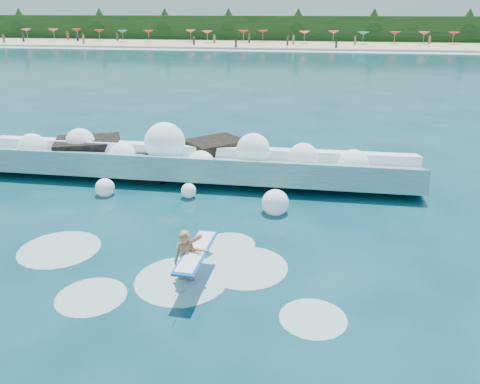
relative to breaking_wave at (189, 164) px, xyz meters
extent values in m
plane|color=#072E3B|center=(1.35, -6.38, -0.56)|extent=(200.00, 200.00, 0.00)
cube|color=tan|center=(1.35, 71.62, -0.36)|extent=(140.00, 20.00, 0.40)
cube|color=silver|center=(1.35, 60.62, -0.52)|extent=(140.00, 5.00, 0.08)
cube|color=black|center=(1.35, 81.62, 1.94)|extent=(140.00, 4.00, 5.00)
cube|color=teal|center=(0.00, -0.16, -0.09)|extent=(18.58, 2.83, 1.55)
cube|color=silver|center=(0.00, 0.64, 0.37)|extent=(18.58, 1.31, 0.72)
cube|color=black|center=(-4.79, 0.67, -0.05)|extent=(3.28, 2.89, 1.47)
cube|color=black|center=(-1.79, -0.13, -0.16)|extent=(2.30, 1.93, 1.13)
cube|color=black|center=(0.91, 1.07, 0.00)|extent=(2.89, 2.88, 1.59)
imported|color=#A7774D|center=(1.99, -7.88, 0.01)|extent=(0.68, 0.49, 1.74)
cube|color=blue|center=(2.27, -7.83, 0.31)|extent=(0.64, 2.40, 0.06)
cube|color=white|center=(2.27, -7.83, 0.33)|extent=(0.54, 2.20, 0.06)
cylinder|color=black|center=(2.17, -9.08, -0.11)|extent=(0.01, 0.91, 0.43)
sphere|color=white|center=(-6.88, -0.26, 0.47)|extent=(1.22, 1.22, 1.22)
sphere|color=white|center=(-5.03, 0.48, 0.58)|extent=(1.26, 1.26, 1.26)
sphere|color=white|center=(-2.87, -0.04, 0.20)|extent=(1.23, 1.23, 1.23)
sphere|color=white|center=(-1.08, 0.21, 0.82)|extent=(1.71, 1.71, 1.71)
sphere|color=white|center=(0.63, -0.55, 0.18)|extent=(1.16, 1.16, 1.16)
sphere|color=white|center=(2.69, 0.04, 0.73)|extent=(1.37, 1.37, 1.37)
sphere|color=white|center=(4.72, 0.08, 0.48)|extent=(1.22, 1.22, 1.22)
sphere|color=white|center=(6.69, -0.03, 0.33)|extent=(1.23, 1.23, 1.23)
sphere|color=white|center=(-2.65, -2.49, -0.27)|extent=(0.73, 0.73, 0.73)
sphere|color=white|center=(0.56, -2.27, -0.28)|extent=(0.57, 0.57, 0.57)
sphere|color=white|center=(3.89, -3.10, -0.20)|extent=(0.94, 0.94, 0.94)
ellipsoid|color=silver|center=(1.84, -7.85, -0.56)|extent=(2.51, 2.51, 0.13)
ellipsoid|color=silver|center=(-0.17, -8.93, -0.56)|extent=(1.78, 1.78, 0.09)
ellipsoid|color=silver|center=(3.41, -6.92, -0.56)|extent=(2.40, 2.40, 0.12)
ellipsoid|color=silver|center=(-2.20, -6.78, -0.56)|extent=(2.42, 2.42, 0.12)
ellipsoid|color=silver|center=(2.74, -5.66, -0.56)|extent=(1.57, 1.57, 0.08)
ellipsoid|color=silver|center=(5.29, -8.95, -0.56)|extent=(1.60, 1.60, 0.08)
cone|color=#EA455F|center=(-53.86, 74.55, 1.69)|extent=(2.00, 2.00, 0.50)
cone|color=#EA455F|center=(-48.11, 74.89, 1.69)|extent=(2.00, 2.00, 0.50)
cone|color=red|center=(-43.64, 76.05, 1.69)|extent=(2.00, 2.00, 0.50)
cone|color=red|center=(-37.82, 73.78, 1.69)|extent=(2.00, 2.00, 0.50)
cone|color=#137B64|center=(-32.11, 71.84, 1.69)|extent=(2.00, 2.00, 0.50)
cone|color=red|center=(-27.13, 72.43, 1.69)|extent=(2.00, 2.00, 0.50)
cone|color=#EA455F|center=(-19.49, 74.87, 1.69)|extent=(2.00, 2.00, 0.50)
cone|color=#EA455F|center=(-15.47, 71.87, 1.69)|extent=(2.00, 2.00, 0.50)
cone|color=red|center=(-9.09, 74.99, 1.69)|extent=(2.00, 2.00, 0.50)
cone|color=red|center=(-5.51, 75.93, 1.69)|extent=(2.00, 2.00, 0.50)
cone|color=#EA455F|center=(2.49, 73.51, 1.69)|extent=(2.00, 2.00, 0.50)
cone|color=#EA455F|center=(7.83, 75.74, 1.69)|extent=(2.00, 2.00, 0.50)
cone|color=#137B64|center=(12.98, 72.43, 1.69)|extent=(2.00, 2.00, 0.50)
cone|color=red|center=(18.76, 74.64, 1.69)|extent=(2.00, 2.00, 0.50)
cone|color=#EA455F|center=(23.86, 74.76, 1.69)|extent=(2.00, 2.00, 0.50)
cone|color=red|center=(28.96, 74.95, 1.69)|extent=(2.00, 2.00, 0.50)
cube|color=#3F332D|center=(-7.53, 75.44, 0.63)|extent=(0.35, 0.22, 1.58)
cube|color=#8C664C|center=(11.62, 67.57, 0.56)|extent=(0.35, 0.22, 1.45)
cube|color=#262633|center=(28.59, 64.69, 0.63)|extent=(0.35, 0.22, 1.58)
cube|color=brown|center=(-41.32, 71.53, 0.57)|extent=(0.35, 0.22, 1.45)
cube|color=#3F332D|center=(-1.81, 63.36, 0.20)|extent=(0.35, 0.22, 1.37)
cube|color=#8C664C|center=(16.21, 63.82, 0.57)|extent=(0.35, 0.22, 1.46)
cube|color=#262633|center=(27.30, 74.85, 0.60)|extent=(0.35, 0.22, 1.53)
cube|color=brown|center=(20.86, 73.83, 0.62)|extent=(0.35, 0.22, 1.55)
cube|color=#3F332D|center=(24.84, 74.32, 0.55)|extent=(0.35, 0.22, 1.41)
cube|color=#8C664C|center=(-45.82, 70.85, 0.61)|extent=(0.35, 0.22, 1.54)
cube|color=#262633|center=(-29.09, 68.42, 0.57)|extent=(0.35, 0.22, 1.46)
cube|color=brown|center=(-40.11, 70.05, 0.63)|extent=(0.35, 0.22, 1.58)
cube|color=#3F332D|center=(-49.09, 64.31, 0.59)|extent=(0.35, 0.22, 1.50)
cube|color=brown|center=(-45.65, 73.94, 0.62)|extent=(0.35, 0.22, 1.55)
cube|color=#3F332D|center=(-41.10, 73.97, 0.52)|extent=(0.35, 0.22, 1.36)
cube|color=#8C664C|center=(-2.32, 74.66, 0.62)|extent=(0.35, 0.22, 1.56)
cube|color=#262633|center=(-27.49, 68.80, 0.59)|extent=(0.35, 0.22, 1.51)
cube|color=brown|center=(-17.31, 67.06, 0.54)|extent=(0.35, 0.22, 1.41)
cube|color=#3F332D|center=(-13.93, 65.41, 0.62)|extent=(0.35, 0.22, 1.57)
cube|color=#262633|center=(-36.83, 64.93, 0.62)|extent=(0.35, 0.22, 1.55)
camera|label=1|loc=(5.03, -18.04, 6.14)|focal=35.00mm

